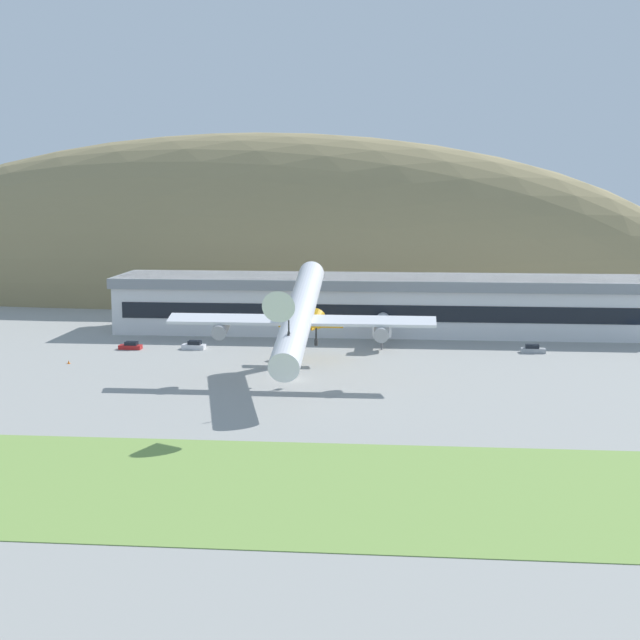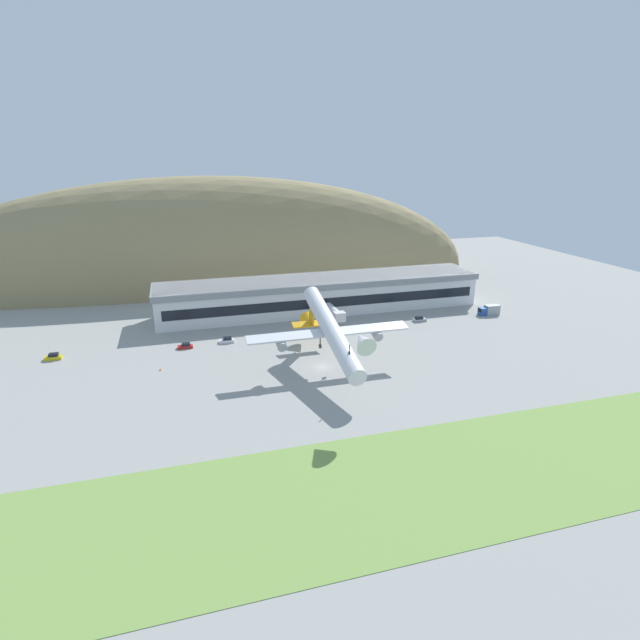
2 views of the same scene
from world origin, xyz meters
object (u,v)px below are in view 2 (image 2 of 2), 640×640
at_px(service_car_3, 227,340).
at_px(fuel_truck, 489,310).
at_px(terminal_building, 321,292).
at_px(service_car_1, 419,319).
at_px(service_car_0, 53,357).
at_px(traffic_cone_0, 160,369).
at_px(cargo_airplane, 330,330).
at_px(service_car_2, 185,346).
at_px(jetway_0, 335,313).

xyz_separation_m(service_car_3, fuel_truck, (86.90, 1.76, 0.88)).
bearing_deg(terminal_building, fuel_truck, -21.23).
height_order(terminal_building, service_car_1, terminal_building).
xyz_separation_m(service_car_0, traffic_cone_0, (26.88, -15.12, -0.41)).
height_order(service_car_0, service_car_3, service_car_0).
xyz_separation_m(fuel_truck, traffic_cone_0, (-104.91, -16.73, -1.24)).
distance_m(terminal_building, cargo_airplane, 50.04).
relative_size(service_car_3, traffic_cone_0, 7.49).
bearing_deg(cargo_airplane, traffic_cone_0, 164.40).
distance_m(terminal_building, service_car_1, 34.20).
bearing_deg(service_car_3, service_car_2, -174.04).
relative_size(cargo_airplane, fuel_truck, 6.71).
bearing_deg(terminal_building, traffic_cone_0, -144.69).
xyz_separation_m(service_car_2, service_car_3, (11.51, 1.20, 0.06)).
bearing_deg(service_car_0, fuel_truck, 0.70).
height_order(cargo_airplane, fuel_truck, cargo_airplane).
distance_m(service_car_2, fuel_truck, 98.46).
height_order(jetway_0, service_car_2, jetway_0).
height_order(service_car_2, service_car_3, service_car_3).
distance_m(cargo_airplane, fuel_truck, 70.76).
bearing_deg(service_car_1, service_car_2, -177.56).
distance_m(jetway_0, fuel_truck, 52.87).
height_order(jetway_0, service_car_1, jetway_0).
distance_m(service_car_2, service_car_3, 11.58).
bearing_deg(service_car_3, service_car_1, 1.78).
height_order(fuel_truck, traffic_cone_0, fuel_truck).
relative_size(service_car_2, service_car_3, 0.95).
relative_size(service_car_0, service_car_1, 0.97).
height_order(service_car_1, service_car_3, service_car_3).
relative_size(jetway_0, service_car_0, 3.12).
relative_size(terminal_building, service_car_3, 25.21).
relative_size(terminal_building, service_car_2, 26.61).
relative_size(service_car_0, traffic_cone_0, 7.20).
height_order(jetway_0, fuel_truck, jetway_0).
height_order(service_car_0, traffic_cone_0, service_car_0).
xyz_separation_m(jetway_0, service_car_3, (-34.28, -6.21, -3.35)).
bearing_deg(service_car_1, service_car_3, -178.22).
distance_m(service_car_2, traffic_cone_0, 15.22).
bearing_deg(service_car_0, terminal_building, 15.51).
xyz_separation_m(terminal_building, service_car_2, (-45.92, -23.36, -5.85)).
bearing_deg(jetway_0, fuel_truck, -4.83).
distance_m(terminal_building, traffic_cone_0, 64.52).
xyz_separation_m(cargo_airplane, service_car_1, (38.79, 28.20, -9.80)).
height_order(jetway_0, cargo_airplane, cargo_airplane).
xyz_separation_m(cargo_airplane, service_car_3, (-22.56, 26.29, -9.78)).
bearing_deg(service_car_0, traffic_cone_0, -29.36).
height_order(terminal_building, traffic_cone_0, terminal_building).
bearing_deg(terminal_building, service_car_2, -153.03).
relative_size(fuel_truck, traffic_cone_0, 12.24).
bearing_deg(fuel_truck, service_car_1, 179.68).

